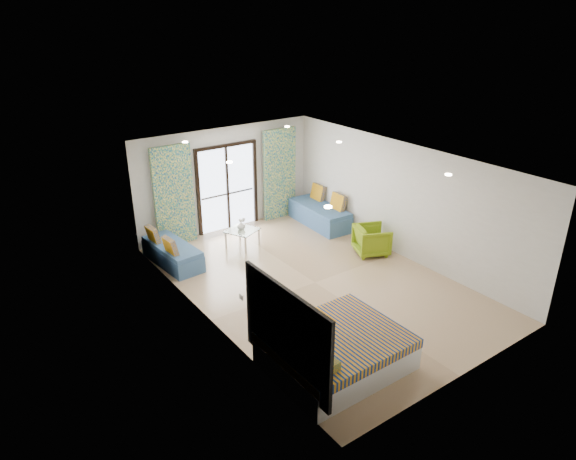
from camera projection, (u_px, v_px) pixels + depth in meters
floor at (315, 283)px, 11.01m from camera, size 5.00×7.50×0.01m
ceiling at (318, 161)px, 9.94m from camera, size 5.00×7.50×0.01m
wall_back at (226, 179)px, 13.28m from camera, size 5.00×0.01×2.70m
wall_front at (472, 304)px, 7.68m from camera, size 5.00×0.01×2.70m
wall_left at (207, 256)px, 9.14m from camera, size 0.01×7.50×2.70m
wall_right at (401, 200)px, 11.81m from camera, size 0.01×7.50×2.70m
balcony_door at (227, 183)px, 13.29m from camera, size 1.76×0.08×2.28m
balcony_rail at (228, 194)px, 13.42m from camera, size 1.52×0.03×0.04m
curtain_left at (174, 196)px, 12.36m from camera, size 1.00×0.10×2.50m
curtain_right at (280, 174)px, 14.01m from camera, size 1.00×0.10×2.50m
downlight_a at (328, 207)px, 7.71m from camera, size 0.12×0.12×0.02m
downlight_b at (448, 175)px, 9.20m from camera, size 0.12×0.12×0.02m
downlight_c at (229, 162)px, 9.95m from camera, size 0.12×0.12×0.02m
downlight_d at (339, 142)px, 11.45m from camera, size 0.12×0.12×0.02m
downlight_e at (185, 142)px, 11.45m from camera, size 0.12×0.12×0.02m
downlight_f at (287, 127)px, 12.94m from camera, size 0.12×0.12×0.02m
headboard at (286, 333)px, 7.50m from camera, size 0.06×2.10×1.50m
switch_plate at (241, 297)px, 8.43m from camera, size 0.02×0.10×0.10m
bed at (335, 351)px, 8.32m from camera, size 2.14×1.75×0.74m
daybed_left at (172, 253)px, 11.73m from camera, size 0.83×1.79×0.86m
daybed_right at (320, 214)px, 13.87m from camera, size 0.86×1.99×0.96m
coffee_table at (242, 232)px, 12.54m from camera, size 0.88×0.88×0.77m
vase at (241, 225)px, 12.50m from camera, size 0.27×0.27×0.21m
armchair at (372, 239)px, 12.17m from camera, size 0.93×0.96×0.77m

